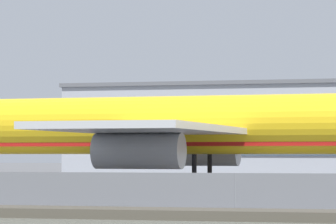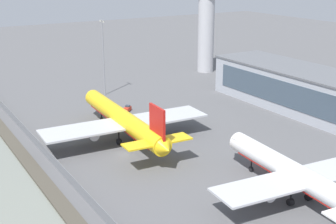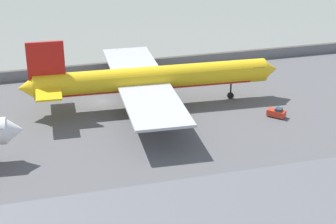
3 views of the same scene
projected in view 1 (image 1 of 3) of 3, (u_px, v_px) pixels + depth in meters
ground_plane at (273, 200)px, 68.89m from camera, size 500.00×500.00×0.00m
shoreline_seawall at (220, 214)px, 48.99m from camera, size 320.00×3.00×0.50m
perimeter_fence at (235, 194)px, 53.40m from camera, size 280.00×0.10×2.23m
cargo_jet_yellow at (173, 128)px, 75.30m from camera, size 49.29×42.46×13.83m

